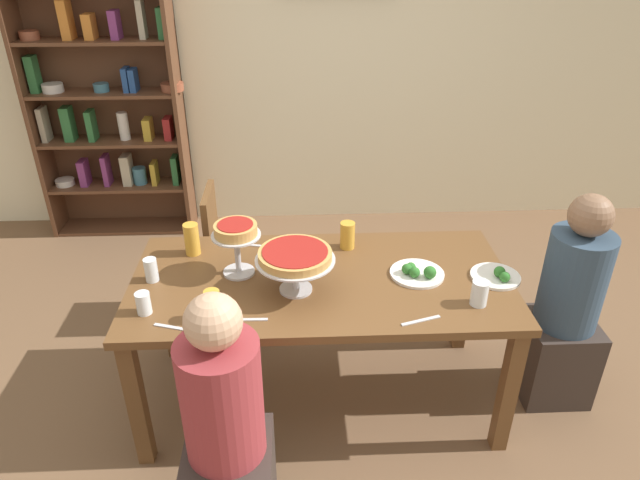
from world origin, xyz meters
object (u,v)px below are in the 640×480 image
(salad_plate_far_diner, at_px, (497,276))
(cutlery_fork_near, at_px, (174,328))
(water_glass_clear_near, at_px, (480,293))
(chair_far_left, at_px, (232,250))
(diner_head_east, at_px, (565,315))
(salad_plate_near_diner, at_px, (417,272))
(cutlery_knife_near, at_px, (421,321))
(deep_dish_pizza_stand, at_px, (295,258))
(cutlery_fork_far, at_px, (246,320))
(personal_pizza_stand, at_px, (236,236))
(water_glass_clear_far, at_px, (151,270))
(bookshelf, at_px, (104,88))
(water_glass_clear_spare, at_px, (143,303))
(cutlery_knife_far, at_px, (253,245))
(beer_glass_amber_tall, at_px, (192,239))
(beer_glass_amber_spare, at_px, (213,306))
(dining_table, at_px, (321,293))
(diner_near_left, at_px, (227,440))
(beer_glass_amber_short, at_px, (347,235))

(salad_plate_far_diner, height_order, cutlery_fork_near, salad_plate_far_diner)
(water_glass_clear_near, relative_size, cutlery_fork_near, 0.64)
(chair_far_left, distance_m, salad_plate_far_diner, 1.56)
(diner_head_east, bearing_deg, salad_plate_far_diner, 3.97)
(salad_plate_near_diner, height_order, cutlery_fork_near, salad_plate_near_diner)
(water_glass_clear_near, distance_m, cutlery_knife_near, 0.30)
(deep_dish_pizza_stand, xyz_separation_m, cutlery_fork_far, (-0.21, -0.22, -0.17))
(chair_far_left, distance_m, cutlery_fork_near, 1.11)
(personal_pizza_stand, bearing_deg, water_glass_clear_near, -15.87)
(water_glass_clear_near, bearing_deg, deep_dish_pizza_stand, 169.67)
(diner_head_east, bearing_deg, chair_far_left, -23.29)
(water_glass_clear_far, relative_size, cutlery_knife_near, 0.64)
(salad_plate_near_diner, relative_size, cutlery_knife_near, 1.43)
(diner_head_east, height_order, cutlery_knife_near, diner_head_east)
(bookshelf, relative_size, water_glass_clear_far, 19.33)
(bookshelf, distance_m, water_glass_clear_spare, 2.39)
(deep_dish_pizza_stand, distance_m, cutlery_knife_far, 0.50)
(beer_glass_amber_tall, xyz_separation_m, cutlery_knife_near, (1.04, -0.61, -0.08))
(beer_glass_amber_tall, bearing_deg, salad_plate_far_diner, -11.66)
(salad_plate_far_diner, bearing_deg, personal_pizza_stand, 175.00)
(personal_pizza_stand, height_order, cutlery_knife_far, personal_pizza_stand)
(beer_glass_amber_spare, bearing_deg, water_glass_clear_far, 135.42)
(beer_glass_amber_spare, height_order, water_glass_clear_spare, beer_glass_amber_spare)
(beer_glass_amber_tall, bearing_deg, chair_far_left, 74.40)
(dining_table, height_order, diner_near_left, diner_near_left)
(cutlery_fork_near, relative_size, cutlery_fork_far, 1.00)
(deep_dish_pizza_stand, bearing_deg, cutlery_fork_far, -134.24)
(water_glass_clear_near, relative_size, water_glass_clear_spare, 1.16)
(bookshelf, height_order, water_glass_clear_far, bookshelf)
(beer_glass_amber_short, bearing_deg, water_glass_clear_spare, -150.40)
(beer_glass_amber_spare, bearing_deg, beer_glass_amber_tall, 106.81)
(beer_glass_amber_tall, bearing_deg, cutlery_fork_near, -89.05)
(beer_glass_amber_short, bearing_deg, water_glass_clear_far, -164.15)
(diner_near_left, xyz_separation_m, beer_glass_amber_spare, (-0.07, 0.42, 0.32))
(beer_glass_amber_spare, height_order, water_glass_clear_near, beer_glass_amber_spare)
(salad_plate_far_diner, distance_m, cutlery_fork_far, 1.19)
(water_glass_clear_far, distance_m, cutlery_fork_far, 0.57)
(dining_table, distance_m, chair_far_left, 0.90)
(dining_table, relative_size, beer_glass_amber_tall, 10.85)
(beer_glass_amber_short, bearing_deg, diner_head_east, -15.60)
(cutlery_fork_near, relative_size, cutlery_knife_near, 1.00)
(diner_head_east, bearing_deg, water_glass_clear_near, 22.58)
(chair_far_left, distance_m, water_glass_clear_near, 1.56)
(beer_glass_amber_short, xyz_separation_m, cutlery_knife_near, (0.26, -0.63, -0.07))
(diner_near_left, bearing_deg, cutlery_fork_near, 31.82)
(beer_glass_amber_short, bearing_deg, water_glass_clear_near, -44.63)
(beer_glass_amber_tall, distance_m, water_glass_clear_far, 0.29)
(water_glass_clear_spare, height_order, cutlery_knife_near, water_glass_clear_spare)
(chair_far_left, xyz_separation_m, water_glass_clear_spare, (-0.26, -0.96, 0.30))
(water_glass_clear_spare, bearing_deg, beer_glass_amber_tall, 74.94)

